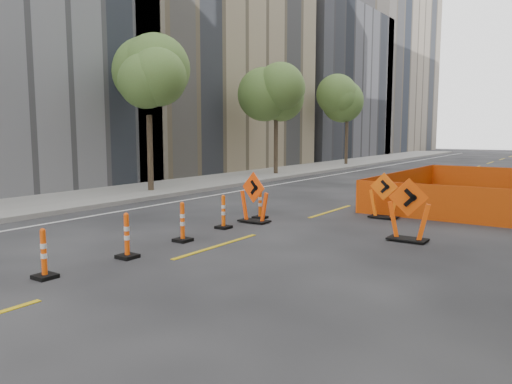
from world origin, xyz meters
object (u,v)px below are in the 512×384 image
Objects in this scene: chevron_sign_right at (409,210)px; channelizer_5 at (182,222)px; chevron_sign_left at (254,197)px; chevron_sign_center at (384,196)px; channelizer_3 at (44,253)px; channelizer_7 at (260,203)px; channelizer_4 at (127,235)px; channelizer_6 at (223,212)px.

channelizer_5 is at bearing -170.12° from chevron_sign_right.
chevron_sign_right is (4.47, 0.07, 0.03)m from chevron_sign_left.
chevron_sign_center is (2.89, 5.81, 0.22)m from channelizer_5.
channelizer_7 reaches higher than channelizer_3.
chevron_sign_left is at bearing 91.17° from channelizer_4.
channelizer_6 is at bearing 95.58° from channelizer_5.
channelizer_4 is 0.66× the size of chevron_sign_left.
channelizer_3 is 1.83m from channelizer_4.
chevron_sign_right reaches higher than chevron_sign_left.
channelizer_7 is at bearing 93.10° from channelizer_5.
channelizer_6 is at bearing 170.47° from chevron_sign_right.
channelizer_6 is 0.63× the size of chevron_sign_left.
channelizer_5 is at bearing -84.42° from channelizer_6.
channelizer_7 is 0.62× the size of chevron_sign_right.
chevron_sign_right is at bearing -60.71° from chevron_sign_center.
channelizer_5 is 1.84m from channelizer_6.
channelizer_4 is (0.12, 1.83, 0.02)m from channelizer_3.
channelizer_6 is (-0.29, 3.66, -0.02)m from channelizer_4.
channelizer_4 is at bearing -85.44° from channelizer_6.
channelizer_5 is 1.04× the size of channelizer_6.
channelizer_7 is at bearing 91.48° from channelizer_3.
chevron_sign_center is at bearing 70.00° from channelizer_4.
chevron_sign_left is (0.02, 6.70, 0.27)m from channelizer_3.
channelizer_3 is at bearing -88.23° from channelizer_6.
channelizer_5 is 0.63× the size of chevron_sign_right.
channelizer_4 is at bearing -86.47° from channelizer_5.
chevron_sign_left reaches higher than channelizer_5.
channelizer_4 is 1.00× the size of channelizer_5.
chevron_sign_left is at bearing 156.07° from chevron_sign_right.
channelizer_4 reaches higher than channelizer_3.
channelizer_5 is 1.02× the size of channelizer_7.
chevron_sign_left is 4.47m from chevron_sign_right.
chevron_sign_left reaches higher than channelizer_6.
channelizer_5 is at bearing -117.64° from chevron_sign_center.
channelizer_7 is 0.64× the size of chevron_sign_left.
channelizer_4 reaches higher than channelizer_6.
chevron_sign_center is 0.91× the size of chevron_sign_right.
chevron_sign_left is at bearing -71.29° from channelizer_7.
channelizer_3 is at bearing -148.42° from chevron_sign_right.
channelizer_6 is 4.84m from chevron_sign_right.
channelizer_6 is 0.60× the size of chevron_sign_right.
channelizer_3 is at bearing -93.80° from channelizer_4.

